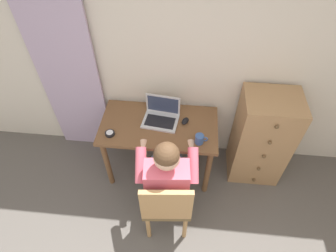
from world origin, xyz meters
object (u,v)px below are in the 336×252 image
Objects in this scene: desk_clock at (110,133)px; computer_mouse at (185,121)px; coffee_mug at (200,139)px; person_seated at (167,174)px; desk at (159,132)px; dresser at (261,138)px; laptop at (161,116)px; chair at (167,203)px.

computer_mouse is at bearing 18.28° from desk_clock.
computer_mouse is 0.83× the size of coffee_mug.
person_seated reaches higher than desk_clock.
coffee_mug reaches higher than desk_clock.
dresser reaches higher than desk.
laptop is at bearing -164.00° from computer_mouse.
dresser is 1.21× the size of chair.
desk_clock is at bearing 138.25° from chair.
desk is 9.57× the size of coffee_mug.
coffee_mug is (0.40, -0.18, 0.16)m from desk.
laptop reaches higher than chair.
chair reaches higher than desk_clock.
coffee_mug is at bearing -24.81° from desk.
desk is at bearing -101.62° from laptop.
laptop is 4.09× the size of desk_clock.
desk is 12.76× the size of desk_clock.
chair is at bearing -80.37° from laptop.
laptop is 0.52m from desk_clock.
computer_mouse is (0.12, 0.58, 0.07)m from person_seated.
dresser is (1.04, 0.10, -0.08)m from desk.
desk_clock is (-0.44, -0.17, 0.13)m from desk.
coffee_mug is at bearing -156.53° from dresser.
person_seated reaches higher than dresser.
computer_mouse is at bearing 78.02° from person_seated.
desk is at bearing 101.86° from chair.
computer_mouse is (-0.79, -0.04, 0.22)m from dresser.
person_seated is 0.68m from desk_clock.
person_seated is (-0.91, -0.61, 0.15)m from dresser.
dresser reaches higher than computer_mouse.
laptop is 0.24m from computer_mouse.
dresser is 1.53m from desk_clock.
coffee_mug is at bearing -39.39° from computer_mouse.
dresser reaches higher than chair.
desk_clock is (-0.46, -0.25, -0.04)m from laptop.
chair is 0.81m from computer_mouse.
laptop is (-0.12, 0.59, 0.10)m from person_seated.
dresser reaches higher than desk_clock.
dresser is at bearing 10.18° from desk_clock.
person_seated is 3.30× the size of laptop.
dresser is 1.20m from chair.
person_seated reaches higher than computer_mouse.
computer_mouse reaches higher than desk_clock.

